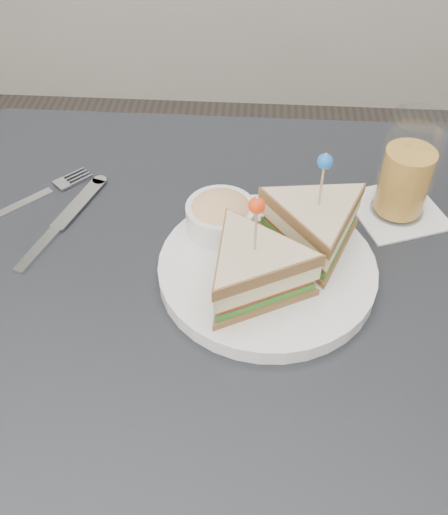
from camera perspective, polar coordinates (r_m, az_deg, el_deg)
table at (r=0.75m, az=-0.82°, el=-7.29°), size 0.80×0.80×0.75m
plate_meal at (r=0.69m, az=5.04°, el=0.91°), size 0.30×0.29×0.16m
cutlery_fork at (r=0.87m, az=-17.81°, el=5.94°), size 0.14×0.14×0.01m
cutlery_knife at (r=0.81m, az=-16.00°, el=3.15°), size 0.08×0.21×0.01m
drink_set at (r=0.80m, az=17.69°, el=8.03°), size 0.15×0.15×0.15m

